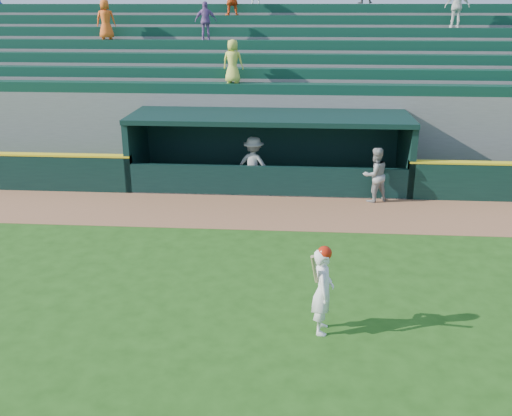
# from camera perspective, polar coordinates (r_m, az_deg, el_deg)

# --- Properties ---
(ground) EXTENTS (120.00, 120.00, 0.00)m
(ground) POSITION_cam_1_polar(r_m,az_deg,el_deg) (12.75, -0.54, -7.93)
(ground) COLOR #1F4A12
(ground) RESTS_ON ground
(warning_track) EXTENTS (40.00, 3.00, 0.01)m
(warning_track) POSITION_cam_1_polar(r_m,az_deg,el_deg) (17.24, 0.82, -0.40)
(warning_track) COLOR #8F5B39
(warning_track) RESTS_ON ground
(dugout_player_front) EXTENTS (1.05, 0.97, 1.74)m
(dugout_player_front) POSITION_cam_1_polar(r_m,az_deg,el_deg) (18.33, 11.82, 3.27)
(dugout_player_front) COLOR #9A9A95
(dugout_player_front) RESTS_ON ground
(dugout_player_inside) EXTENTS (1.34, 0.99, 1.85)m
(dugout_player_inside) POSITION_cam_1_polar(r_m,az_deg,el_deg) (18.95, -0.24, 4.38)
(dugout_player_inside) COLOR gray
(dugout_player_inside) RESTS_ON ground
(dugout) EXTENTS (9.40, 2.80, 2.46)m
(dugout) POSITION_cam_1_polar(r_m,az_deg,el_deg) (19.83, 1.39, 6.35)
(dugout) COLOR slate
(dugout) RESTS_ON ground
(stands) EXTENTS (34.50, 6.27, 7.61)m
(stands) POSITION_cam_1_polar(r_m,az_deg,el_deg) (24.12, 2.05, 11.23)
(stands) COLOR slate
(stands) RESTS_ON ground
(batter_at_plate) EXTENTS (0.50, 0.80, 1.78)m
(batter_at_plate) POSITION_cam_1_polar(r_m,az_deg,el_deg) (10.83, 6.71, -8.08)
(batter_at_plate) COLOR white
(batter_at_plate) RESTS_ON ground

